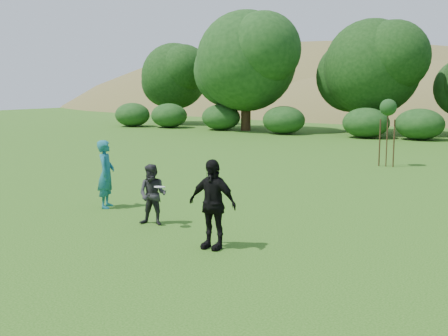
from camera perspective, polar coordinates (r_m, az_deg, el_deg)
The scene contains 6 objects.
ground at distance 13.59m, azimuth -6.75°, elevation -6.16°, with size 120.00×120.00×0.00m, color #19470C.
player_teal at distance 16.00m, azimuth -11.89°, elevation -0.61°, with size 0.69×0.46×1.90m, color #18606F.
player_grey at distance 13.84m, azimuth -7.25°, elevation -2.71°, with size 0.73×0.57×1.50m, color #262528.
player_black at distance 11.73m, azimuth -1.21°, elevation -3.68°, with size 1.11×0.46×1.90m, color black.
frisbee at distance 13.42m, azimuth -6.56°, elevation -1.92°, with size 0.27×0.27×0.05m.
sapling at distance 24.54m, azimuth 16.34°, elevation 5.75°, with size 0.70×0.70×2.85m.
Camera 1 is at (8.26, -10.25, 3.39)m, focal length 45.00 mm.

